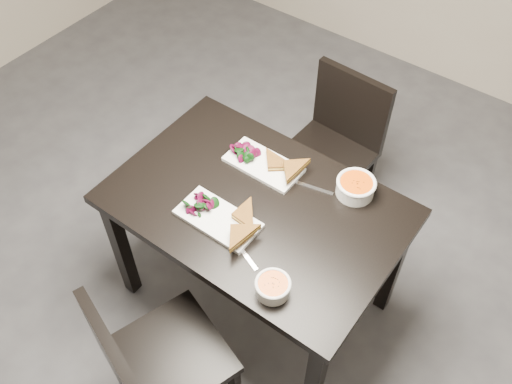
# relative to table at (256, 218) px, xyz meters

# --- Properties ---
(ground) EXTENTS (5.00, 5.00, 0.00)m
(ground) POSITION_rel_table_xyz_m (-0.13, -0.26, -0.65)
(ground) COLOR #47474C
(ground) RESTS_ON ground
(table) EXTENTS (1.20, 0.80, 0.75)m
(table) POSITION_rel_table_xyz_m (0.00, 0.00, 0.00)
(table) COLOR black
(table) RESTS_ON ground
(chair_near) EXTENTS (0.53, 0.53, 0.85)m
(chair_near) POSITION_rel_table_xyz_m (0.01, -0.70, -0.17)
(chair_near) COLOR black
(chair_near) RESTS_ON ground
(chair_far) EXTENTS (0.44, 0.44, 0.85)m
(chair_far) POSITION_rel_table_xyz_m (-0.04, 0.75, -0.17)
(chair_far) COLOR black
(chair_far) RESTS_ON ground
(plate_near) EXTENTS (0.34, 0.17, 0.02)m
(plate_near) POSITION_rel_table_xyz_m (-0.07, -0.16, 0.11)
(plate_near) COLOR white
(plate_near) RESTS_ON table
(sandwich_near) EXTENTS (0.18, 0.14, 0.06)m
(sandwich_near) POSITION_rel_table_xyz_m (-0.00, -0.15, 0.14)
(sandwich_near) COLOR brown
(sandwich_near) RESTS_ON plate_near
(salad_near) EXTENTS (0.11, 0.10, 0.05)m
(salad_near) POSITION_rel_table_xyz_m (-0.17, -0.16, 0.14)
(salad_near) COLOR black
(salad_near) RESTS_ON plate_near
(soup_bowl_near) EXTENTS (0.13, 0.13, 0.06)m
(soup_bowl_near) POSITION_rel_table_xyz_m (0.29, -0.30, 0.13)
(soup_bowl_near) COLOR white
(soup_bowl_near) RESTS_ON table
(cutlery_near) EXTENTS (0.17, 0.08, 0.00)m
(cutlery_near) POSITION_rel_table_xyz_m (0.11, -0.23, 0.10)
(cutlery_near) COLOR silver
(cutlery_near) RESTS_ON table
(plate_far) EXTENTS (0.34, 0.17, 0.02)m
(plate_far) POSITION_rel_table_xyz_m (-0.10, 0.19, 0.11)
(plate_far) COLOR white
(plate_far) RESTS_ON table
(sandwich_far) EXTENTS (0.21, 0.20, 0.05)m
(sandwich_far) POSITION_rel_table_xyz_m (-0.03, 0.17, 0.14)
(sandwich_far) COLOR brown
(sandwich_far) RESTS_ON plate_far
(salad_far) EXTENTS (0.10, 0.09, 0.05)m
(salad_far) POSITION_rel_table_xyz_m (-0.20, 0.19, 0.14)
(salad_far) COLOR black
(salad_far) RESTS_ON plate_far
(soup_bowl_far) EXTENTS (0.17, 0.17, 0.07)m
(soup_bowl_far) POSITION_rel_table_xyz_m (0.30, 0.29, 0.14)
(soup_bowl_far) COLOR white
(soup_bowl_far) RESTS_ON table
(cutlery_far) EXTENTS (0.18, 0.05, 0.00)m
(cutlery_far) POSITION_rel_table_xyz_m (0.14, 0.21, 0.10)
(cutlery_far) COLOR silver
(cutlery_far) RESTS_ON table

